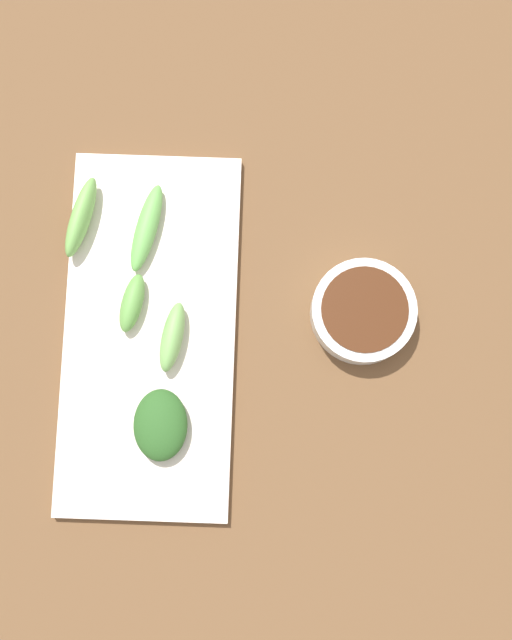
{
  "coord_description": "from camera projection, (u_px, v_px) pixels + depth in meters",
  "views": [
    {
      "loc": [
        -0.03,
        0.14,
        0.87
      ],
      "look_at": [
        -0.03,
        0.01,
        0.05
      ],
      "focal_mm": 45.2,
      "sensor_mm": 36.0,
      "label": 1
    }
  ],
  "objects": [
    {
      "name": "broccoli_stalk_2",
      "position": [
        81.0,
        217.0,
        0.85
      ],
      "size": [
        0.04,
        0.09,
        0.03
      ],
      "primitive_type": "ellipsoid",
      "rotation": [
        0.0,
        0.0,
        -0.24
      ],
      "color": "#75B555",
      "rests_on": "serving_plate"
    },
    {
      "name": "serving_plate",
      "position": [
        150.0,
        333.0,
        0.85
      ],
      "size": [
        0.18,
        0.39,
        0.01
      ],
      "primitive_type": "cube",
      "color": "silver",
      "rests_on": "tabletop"
    },
    {
      "name": "broccoli_stalk_4",
      "position": [
        147.0,
        228.0,
        0.85
      ],
      "size": [
        0.04,
        0.1,
        0.02
      ],
      "primitive_type": "ellipsoid",
      "rotation": [
        0.0,
        0.0,
        -0.22
      ],
      "color": "#68B251",
      "rests_on": "serving_plate"
    },
    {
      "name": "tabletop",
      "position": [
        233.0,
        311.0,
        0.87
      ],
      "size": [
        2.1,
        2.1,
        0.02
      ],
      "primitive_type": "cube",
      "color": "brown",
      "rests_on": "ground"
    },
    {
      "name": "sauce_bowl",
      "position": [
        363.0,
        312.0,
        0.84
      ],
      "size": [
        0.11,
        0.11,
        0.03
      ],
      "color": "white",
      "rests_on": "tabletop"
    },
    {
      "name": "broccoli_leafy_3",
      "position": [
        161.0,
        425.0,
        0.82
      ],
      "size": [
        0.06,
        0.08,
        0.03
      ],
      "primitive_type": "ellipsoid",
      "rotation": [
        0.0,
        0.0,
        0.04
      ],
      "color": "#2B5B23",
      "rests_on": "serving_plate"
    },
    {
      "name": "broccoli_stalk_1",
      "position": [
        132.0,
        300.0,
        0.84
      ],
      "size": [
        0.03,
        0.07,
        0.02
      ],
      "primitive_type": "ellipsoid",
      "rotation": [
        0.0,
        0.0,
        -0.2
      ],
      "color": "#62A047",
      "rests_on": "serving_plate"
    },
    {
      "name": "broccoli_stalk_0",
      "position": [
        172.0,
        337.0,
        0.83
      ],
      "size": [
        0.03,
        0.08,
        0.03
      ],
      "primitive_type": "ellipsoid",
      "rotation": [
        0.0,
        0.0,
        -0.16
      ],
      "color": "#78B35A",
      "rests_on": "serving_plate"
    }
  ]
}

